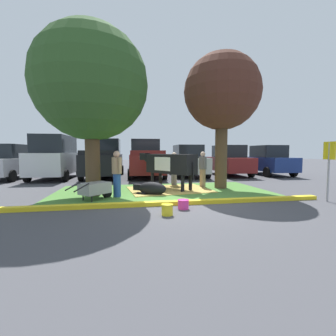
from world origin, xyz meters
TOP-DOWN VIEW (x-y plane):
  - ground_plane at (0.00, 0.00)m, footprint 80.00×80.00m
  - grass_island at (-0.24, 2.23)m, footprint 8.32×4.32m
  - curb_yellow at (-0.24, -0.08)m, footprint 9.52×0.24m
  - hay_bedding at (0.07, 2.54)m, footprint 3.47×2.77m
  - shade_tree_left at (-2.85, 1.87)m, footprint 3.99×3.99m
  - shade_tree_right at (2.37, 2.68)m, footprint 3.24×3.24m
  - cow_holstein at (0.10, 2.83)m, footprint 2.17×2.74m
  - calf_lying at (-0.77, 1.64)m, footprint 1.28×0.99m
  - person_handler at (1.68, 3.06)m, footprint 0.34×0.53m
  - person_visitor_near at (-1.99, 1.42)m, footprint 0.34×0.48m
  - person_visitor_far at (0.53, 3.77)m, footprint 0.49×0.34m
  - wheelbarrow at (-2.67, 1.05)m, footprint 1.35×1.35m
  - parking_sign at (4.62, -0.51)m, footprint 0.06×0.44m
  - bucket_yellow at (-0.68, -1.16)m, footprint 0.31×0.31m
  - bucket_pink at (-0.13, -0.61)m, footprint 0.33×0.33m
  - hatchback_white at (-8.40, 8.00)m, footprint 2.14×4.46m
  - suv_dark_grey at (-5.74, 7.80)m, footprint 2.25×4.66m
  - pickup_truck_black at (-3.02, 8.18)m, footprint 2.36×5.47m
  - pickup_truck_maroon at (-0.41, 8.19)m, footprint 2.36×5.47m
  - sedan_blue at (2.27, 7.77)m, footprint 2.14×4.46m
  - sedan_silver at (5.10, 7.79)m, footprint 2.14×4.46m
  - sedan_red at (7.94, 7.67)m, footprint 2.14×4.46m

SIDE VIEW (x-z plane):
  - ground_plane at x=0.00m, z-range 0.00..0.00m
  - grass_island at x=-0.24m, z-range 0.00..0.02m
  - hay_bedding at x=0.07m, z-range 0.01..0.04m
  - curb_yellow at x=-0.24m, z-range 0.00..0.12m
  - bucket_pink at x=-0.13m, z-range 0.01..0.27m
  - bucket_yellow at x=-0.68m, z-range 0.01..0.29m
  - calf_lying at x=-0.77m, z-range 0.00..0.48m
  - wheelbarrow at x=-2.67m, z-range 0.07..0.70m
  - person_visitor_far at x=0.53m, z-range 0.05..1.62m
  - person_handler at x=1.68m, z-range 0.06..1.65m
  - person_visitor_near at x=-1.99m, z-range 0.06..1.67m
  - hatchback_white at x=-8.40m, z-range -0.03..1.99m
  - sedan_blue at x=2.27m, z-range -0.03..1.99m
  - sedan_silver at x=5.10m, z-range -0.03..1.99m
  - sedan_red at x=7.94m, z-range -0.03..1.99m
  - cow_holstein at x=0.10m, z-range 0.31..1.84m
  - pickup_truck_black at x=-3.02m, z-range -0.10..2.32m
  - pickup_truck_maroon at x=-0.41m, z-range -0.10..2.32m
  - suv_dark_grey at x=-5.74m, z-range 0.01..2.53m
  - parking_sign at x=4.62m, z-range 0.39..2.29m
  - shade_tree_left at x=-2.85m, z-range 0.96..6.94m
  - shade_tree_right at x=2.37m, z-range 1.20..6.96m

